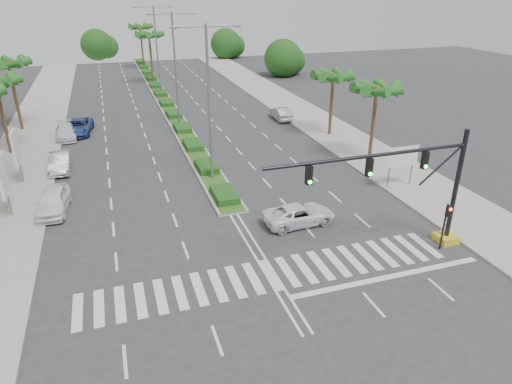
{
  "coord_description": "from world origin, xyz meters",
  "views": [
    {
      "loc": [
        -7.26,
        -19.55,
        14.53
      ],
      "look_at": [
        0.6,
        4.42,
        3.0
      ],
      "focal_mm": 32.0,
      "sensor_mm": 36.0,
      "label": 1
    }
  ],
  "objects_px": {
    "car_parked_a": "(53,201)",
    "car_right": "(281,114)",
    "car_parked_b": "(60,162)",
    "car_parked_c": "(79,127)",
    "car_crossing": "(299,214)",
    "car_parked_d": "(66,132)"
  },
  "relations": [
    {
      "from": "car_parked_a",
      "to": "car_crossing",
      "type": "xyz_separation_m",
      "value": [
        15.6,
        -6.92,
        -0.15
      ]
    },
    {
      "from": "car_parked_b",
      "to": "car_right",
      "type": "bearing_deg",
      "value": 22.06
    },
    {
      "from": "car_parked_a",
      "to": "car_parked_b",
      "type": "height_order",
      "value": "car_parked_a"
    },
    {
      "from": "car_parked_a",
      "to": "car_crossing",
      "type": "relative_size",
      "value": 0.99
    },
    {
      "from": "car_crossing",
      "to": "car_right",
      "type": "relative_size",
      "value": 1.1
    },
    {
      "from": "car_parked_b",
      "to": "car_parked_c",
      "type": "distance_m",
      "value": 10.68
    },
    {
      "from": "car_crossing",
      "to": "car_parked_a",
      "type": "bearing_deg",
      "value": 62.73
    },
    {
      "from": "car_parked_a",
      "to": "car_parked_c",
      "type": "distance_m",
      "value": 18.87
    },
    {
      "from": "car_crossing",
      "to": "car_parked_c",
      "type": "bearing_deg",
      "value": 25.81
    },
    {
      "from": "car_parked_b",
      "to": "car_crossing",
      "type": "distance_m",
      "value": 21.73
    },
    {
      "from": "car_parked_a",
      "to": "car_parked_b",
      "type": "xyz_separation_m",
      "value": [
        0.0,
        8.22,
        -0.06
      ]
    },
    {
      "from": "car_parked_b",
      "to": "car_crossing",
      "type": "bearing_deg",
      "value": -43.25
    },
    {
      "from": "car_crossing",
      "to": "car_right",
      "type": "distance_m",
      "value": 25.56
    },
    {
      "from": "car_parked_a",
      "to": "car_right",
      "type": "xyz_separation_m",
      "value": [
        23.6,
        17.36,
        -0.1
      ]
    },
    {
      "from": "car_parked_a",
      "to": "car_parked_c",
      "type": "height_order",
      "value": "car_parked_a"
    },
    {
      "from": "car_parked_a",
      "to": "car_parked_b",
      "type": "distance_m",
      "value": 8.22
    },
    {
      "from": "car_parked_a",
      "to": "car_right",
      "type": "relative_size",
      "value": 1.1
    },
    {
      "from": "car_parked_c",
      "to": "car_parked_d",
      "type": "relative_size",
      "value": 1.14
    },
    {
      "from": "car_parked_b",
      "to": "car_right",
      "type": "xyz_separation_m",
      "value": [
        23.6,
        9.14,
        -0.04
      ]
    },
    {
      "from": "car_parked_c",
      "to": "car_parked_b",
      "type": "bearing_deg",
      "value": -89.14
    },
    {
      "from": "car_parked_b",
      "to": "car_parked_c",
      "type": "relative_size",
      "value": 0.84
    },
    {
      "from": "car_parked_b",
      "to": "car_parked_a",
      "type": "bearing_deg",
      "value": -89.12
    }
  ]
}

